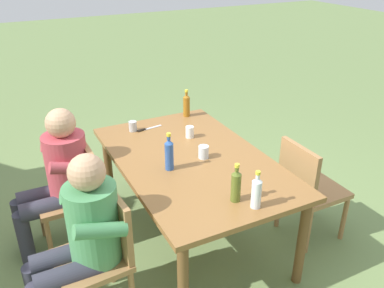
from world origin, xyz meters
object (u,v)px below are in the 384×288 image
(bottle_amber, at_px, (187,105))
(cup_steel, at_px, (133,126))
(dining_table, at_px, (192,167))
(backpack_by_near_side, at_px, (144,147))
(cup_glass, at_px, (204,152))
(bottle_blue, at_px, (169,154))
(person_in_white_shirt, at_px, (58,175))
(bottle_olive, at_px, (236,185))
(chair_far_left, at_px, (102,249))
(chair_near_left, at_px, (307,186))
(person_in_plaid_shirt, at_px, (82,234))
(cup_white, at_px, (190,132))
(chair_far_right, at_px, (75,189))
(bottle_clear, at_px, (256,192))
(table_knife, at_px, (148,129))

(bottle_amber, xyz_separation_m, cup_steel, (-0.10, 0.57, -0.07))
(dining_table, distance_m, bottle_amber, 0.87)
(cup_steel, height_order, backpack_by_near_side, cup_steel)
(cup_glass, bearing_deg, dining_table, 65.92)
(bottle_blue, relative_size, cup_glass, 2.90)
(person_in_white_shirt, distance_m, bottle_olive, 1.41)
(bottle_amber, height_order, backpack_by_near_side, bottle_amber)
(bottle_blue, relative_size, backpack_by_near_side, 0.61)
(cup_steel, bearing_deg, chair_far_left, 150.61)
(person_in_white_shirt, bearing_deg, chair_near_left, -113.77)
(person_in_plaid_shirt, bearing_deg, cup_white, -56.26)
(chair_far_left, relative_size, bottle_amber, 3.32)
(bottle_amber, distance_m, cup_glass, 0.86)
(cup_glass, height_order, cup_white, same)
(chair_far_right, relative_size, bottle_olive, 3.27)
(chair_near_left, relative_size, bottle_olive, 3.27)
(chair_near_left, bearing_deg, bottle_clear, 114.76)
(chair_far_left, xyz_separation_m, bottle_olive, (-0.25, -0.83, 0.39))
(chair_far_right, bearing_deg, bottle_clear, -141.74)
(cup_steel, relative_size, cup_white, 0.89)
(person_in_plaid_shirt, height_order, bottle_olive, person_in_plaid_shirt)
(chair_far_right, height_order, backpack_by_near_side, chair_far_right)
(chair_near_left, relative_size, table_knife, 3.62)
(chair_near_left, xyz_separation_m, bottle_amber, (1.17, 0.51, 0.38))
(dining_table, height_order, cup_glass, cup_glass)
(bottle_amber, bearing_deg, chair_near_left, -156.68)
(chair_far_right, height_order, chair_far_left, same)
(backpack_by_near_side, bearing_deg, bottle_clear, 179.53)
(backpack_by_near_side, bearing_deg, chair_far_right, 135.83)
(bottle_amber, relative_size, bottle_olive, 0.98)
(dining_table, bearing_deg, cup_white, -23.78)
(bottle_clear, relative_size, table_knife, 1.07)
(chair_far_left, distance_m, cup_glass, 1.04)
(bottle_clear, xyz_separation_m, cup_white, (1.09, -0.09, -0.06))
(chair_far_left, distance_m, person_in_plaid_shirt, 0.20)
(cup_steel, bearing_deg, person_in_plaid_shirt, 146.53)
(person_in_white_shirt, distance_m, bottle_blue, 0.90)
(chair_far_left, distance_m, bottle_amber, 1.70)
(chair_far_right, xyz_separation_m, chair_far_left, (-0.78, 0.00, 0.00))
(chair_far_left, bearing_deg, bottle_amber, -45.18)
(bottle_blue, bearing_deg, chair_near_left, -106.63)
(dining_table, height_order, chair_far_right, chair_far_right)
(dining_table, xyz_separation_m, bottle_blue, (-0.08, 0.22, 0.20))
(dining_table, height_order, cup_steel, cup_steel)
(person_in_plaid_shirt, height_order, bottle_blue, person_in_plaid_shirt)
(chair_far_left, bearing_deg, dining_table, -65.20)
(bottle_clear, bearing_deg, bottle_olive, 32.21)
(chair_far_right, distance_m, cup_steel, 0.74)
(bottle_clear, height_order, bottle_blue, bottle_blue)
(dining_table, xyz_separation_m, chair_far_left, (-0.39, 0.84, -0.19))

